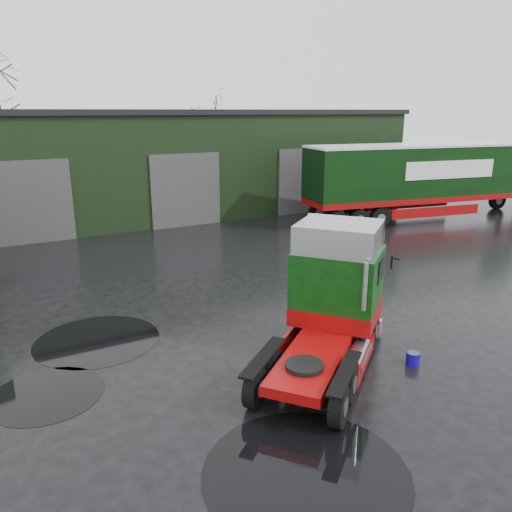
{
  "coord_description": "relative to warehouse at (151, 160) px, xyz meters",
  "views": [
    {
      "loc": [
        -7.85,
        -11.93,
        6.23
      ],
      "look_at": [
        -0.36,
        1.66,
        1.7
      ],
      "focal_mm": 35.0,
      "sensor_mm": 36.0,
      "label": 1
    }
  ],
  "objects": [
    {
      "name": "ground",
      "position": [
        -2.0,
        -20.0,
        -3.16
      ],
      "size": [
        100.0,
        100.0,
        0.0
      ],
      "primitive_type": "plane",
      "color": "black"
    },
    {
      "name": "warehouse",
      "position": [
        0.0,
        0.0,
        0.0
      ],
      "size": [
        32.4,
        12.4,
        6.3
      ],
      "color": "black",
      "rests_on": "ground"
    },
    {
      "name": "hero_tractor",
      "position": [
        -3.13,
        -23.0,
        -1.4
      ],
      "size": [
        5.91,
        5.44,
        3.52
      ],
      "primitive_type": null,
      "rotation": [
        0.0,
        0.0,
        -0.89
      ],
      "color": "#09370B",
      "rests_on": "ground"
    },
    {
      "name": "lorry_right",
      "position": [
        12.18,
        -11.0,
        -0.94
      ],
      "size": [
        17.14,
        5.83,
        4.44
      ],
      "primitive_type": null,
      "rotation": [
        0.0,
        0.0,
        -1.75
      ],
      "color": "silver",
      "rests_on": "ground"
    },
    {
      "name": "wash_bucket",
      "position": [
        -0.82,
        -23.83,
        -3.0
      ],
      "size": [
        0.43,
        0.43,
        0.32
      ],
      "primitive_type": "cylinder",
      "rotation": [
        0.0,
        0.0,
        -0.3
      ],
      "color": "#110691",
      "rests_on": "ground"
    },
    {
      "name": "tree_back_a",
      "position": [
        -8.0,
        10.0,
        1.59
      ],
      "size": [
        4.4,
        4.4,
        9.5
      ],
      "primitive_type": null,
      "color": "black",
      "rests_on": "ground"
    },
    {
      "name": "tree_back_b",
      "position": [
        8.0,
        10.0,
        0.59
      ],
      "size": [
        4.4,
        4.4,
        7.5
      ],
      "primitive_type": null,
      "color": "black",
      "rests_on": "ground"
    },
    {
      "name": "puddle_0",
      "position": [
        -5.47,
        -25.83,
        -3.15
      ],
      "size": [
        3.76,
        3.76,
        0.01
      ],
      "primitive_type": "cylinder",
      "color": "black",
      "rests_on": "ground"
    },
    {
      "name": "puddle_1",
      "position": [
        3.68,
        -15.26,
        -3.15
      ],
      "size": [
        2.23,
        2.23,
        0.01
      ],
      "primitive_type": "cylinder",
      "color": "black",
      "rests_on": "ground"
    },
    {
      "name": "puddle_2",
      "position": [
        -7.59,
        -18.51,
        -3.15
      ],
      "size": [
        3.46,
        3.46,
        0.01
      ],
      "primitive_type": "cylinder",
      "color": "black",
      "rests_on": "ground"
    },
    {
      "name": "puddle_4",
      "position": [
        -9.19,
        -20.83,
        -3.15
      ],
      "size": [
        2.55,
        2.55,
        0.01
      ],
      "primitive_type": "cylinder",
      "color": "black",
      "rests_on": "ground"
    }
  ]
}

